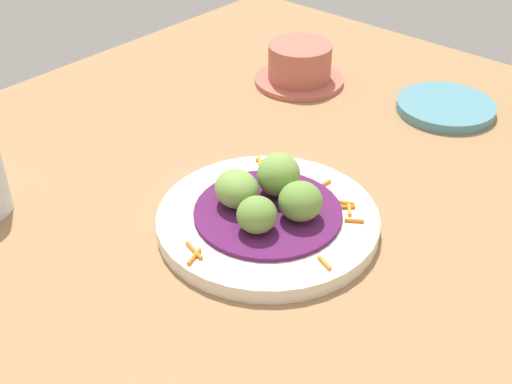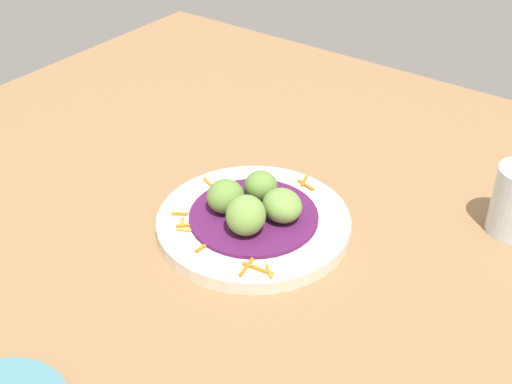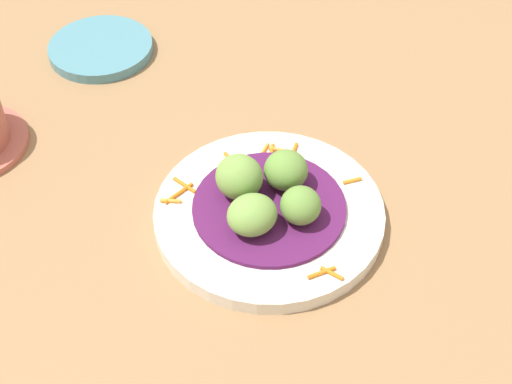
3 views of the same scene
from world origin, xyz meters
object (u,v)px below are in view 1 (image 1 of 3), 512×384
object	(u,v)px
guac_scoop_right	(279,175)
side_plate_small	(446,107)
guac_scoop_center	(300,201)
main_plate	(268,221)
guac_scoop_back	(237,189)
terracotta_bowl	(300,66)
guac_scoop_left	(257,215)

from	to	relation	value
guac_scoop_right	side_plate_small	world-z (taller)	guac_scoop_right
guac_scoop_center	main_plate	bearing A→B (deg)	111.63
main_plate	guac_scoop_back	bearing A→B (deg)	111.63
main_plate	terracotta_bowl	xyz separation A→B (cm)	(29.92, 19.38, 1.87)
side_plate_small	terracotta_bowl	world-z (taller)	terracotta_bowl
guac_scoop_right	terracotta_bowl	world-z (taller)	guac_scoop_right
main_plate	side_plate_small	distance (cm)	36.16
guac_scoop_left	guac_scoop_center	bearing A→B (deg)	-23.37
guac_scoop_right	guac_scoop_back	distance (cm)	4.93
main_plate	guac_scoop_left	world-z (taller)	guac_scoop_left
side_plate_small	guac_scoop_right	bearing A→B (deg)	175.23
main_plate	guac_scoop_center	distance (cm)	4.84
main_plate	guac_scoop_center	xyz separation A→B (cm)	(1.28, -3.23, 3.37)
guac_scoop_back	guac_scoop_center	bearing A→B (deg)	-68.37
side_plate_small	terracotta_bowl	xyz separation A→B (cm)	(-6.21, 20.84, 2.04)
main_plate	guac_scoop_right	distance (cm)	5.07
guac_scoop_left	side_plate_small	xyz separation A→B (cm)	(39.36, -0.18, -3.38)
guac_scoop_center	guac_scoop_right	distance (cm)	4.93
guac_scoop_right	guac_scoop_left	bearing A→B (deg)	-158.37
guac_scoop_center	guac_scoop_right	world-z (taller)	guac_scoop_right
guac_scoop_back	main_plate	bearing A→B (deg)	-68.37
guac_scoop_left	guac_scoop_center	world-z (taller)	guac_scoop_center
guac_scoop_left	guac_scoop_back	world-z (taller)	guac_scoop_back
guac_scoop_left	terracotta_bowl	distance (cm)	39.08
main_plate	guac_scoop_right	size ratio (longest dim) A/B	4.85
terracotta_bowl	guac_scoop_back	bearing A→B (deg)	-152.64
guac_scoop_left	guac_scoop_right	world-z (taller)	guac_scoop_right
guac_scoop_left	guac_scoop_back	size ratio (longest dim) A/B	0.82
side_plate_small	terracotta_bowl	distance (cm)	21.84
guac_scoop_left	side_plate_small	distance (cm)	39.50
terracotta_bowl	main_plate	bearing A→B (deg)	-147.07
guac_scoop_right	guac_scoop_back	bearing A→B (deg)	156.63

